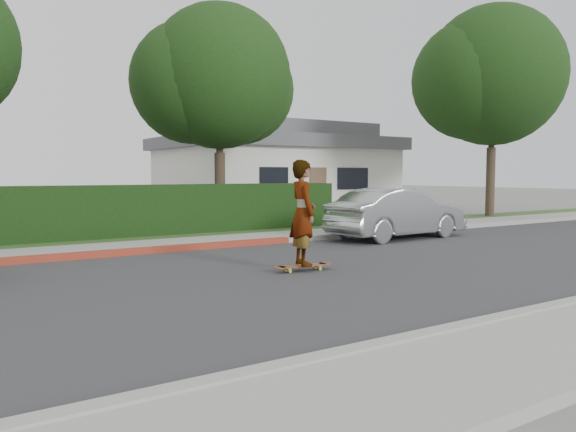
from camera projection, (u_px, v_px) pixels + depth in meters
name	position (u px, v px, depth m)	size (l,w,h in m)	color
ground	(360.00, 268.00, 10.74)	(120.00, 120.00, 0.00)	slate
road	(360.00, 268.00, 10.74)	(60.00, 8.00, 0.01)	#2D2D30
curb_near	(565.00, 307.00, 7.31)	(60.00, 0.20, 0.15)	#9E9E99
curb_far	(253.00, 243.00, 14.15)	(60.00, 0.20, 0.15)	#9E9E99
curb_red_section	(40.00, 259.00, 11.42)	(12.00, 0.21, 0.15)	maroon
sidewalk_far	(237.00, 240.00, 14.90)	(60.00, 1.60, 0.12)	gray
planting_strip	(211.00, 235.00, 16.24)	(60.00, 1.60, 0.10)	#2D4C1E
hedge	(99.00, 213.00, 15.05)	(15.00, 1.00, 1.50)	black
tree_center	(216.00, 82.00, 18.85)	(5.66, 4.84, 7.44)	#33261C
tree_right	(489.00, 80.00, 22.72)	(6.32, 5.60, 8.56)	#33261C
house	(274.00, 168.00, 28.30)	(10.60, 8.60, 4.30)	beige
skateboard	(303.00, 266.00, 10.38)	(1.20, 0.35, 0.11)	gold
skateboarder	(303.00, 213.00, 10.31)	(0.71, 0.46, 1.94)	white
car_silver	(397.00, 213.00, 15.64)	(1.49, 4.28, 1.41)	#A5A8AC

